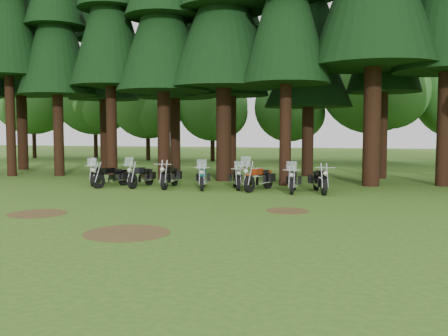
{
  "coord_description": "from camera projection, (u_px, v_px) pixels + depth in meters",
  "views": [
    {
      "loc": [
        6.48,
        -15.46,
        2.6
      ],
      "look_at": [
        1.23,
        5.0,
        1.0
      ],
      "focal_mm": 40.0,
      "sensor_mm": 36.0,
      "label": 1
    }
  ],
  "objects": [
    {
      "name": "motorcycle_6",
      "position": [
        259.0,
        179.0,
        21.52
      ],
      "size": [
        1.04,
        2.4,
        1.53
      ],
      "rotation": [
        0.0,
        0.0,
        -0.32
      ],
      "color": "black",
      "rests_on": "ground"
    },
    {
      "name": "motorcycle_2",
      "position": [
        141.0,
        177.0,
        22.86
      ],
      "size": [
        0.51,
        2.28,
        1.43
      ],
      "rotation": [
        0.0,
        0.0,
        -0.08
      ],
      "color": "black",
      "rests_on": "ground"
    },
    {
      "name": "pine_back_4",
      "position": [
        309.0,
        29.0,
        27.91
      ],
      "size": [
        4.94,
        4.94,
        13.78
      ],
      "color": "black",
      "rests_on": "ground"
    },
    {
      "name": "ground",
      "position": [
        152.0,
        208.0,
        16.74
      ],
      "size": [
        120.0,
        120.0,
        0.0
      ],
      "primitive_type": "plane",
      "color": "#36621B",
      "rests_on": "ground"
    },
    {
      "name": "dirt_patch_0",
      "position": [
        37.0,
        214.0,
        15.55
      ],
      "size": [
        1.8,
        1.8,
        0.01
      ],
      "primitive_type": "cylinder",
      "color": "#4C3D1E",
      "rests_on": "ground"
    },
    {
      "name": "motorcycle_3",
      "position": [
        170.0,
        177.0,
        22.58
      ],
      "size": [
        0.42,
        2.4,
        0.98
      ],
      "rotation": [
        0.0,
        0.0,
        0.08
      ],
      "color": "black",
      "rests_on": "ground"
    },
    {
      "name": "pine_back_2",
      "position": [
        174.0,
        15.0,
        31.0
      ],
      "size": [
        4.85,
        4.85,
        16.3
      ],
      "color": "black",
      "rests_on": "ground"
    },
    {
      "name": "motorcycle_0",
      "position": [
        98.0,
        176.0,
        23.81
      ],
      "size": [
        0.71,
        2.1,
        1.32
      ],
      "rotation": [
        0.0,
        0.0,
        0.22
      ],
      "color": "black",
      "rests_on": "ground"
    },
    {
      "name": "pine_back_3",
      "position": [
        231.0,
        6.0,
        28.6
      ],
      "size": [
        4.35,
        4.35,
        16.2
      ],
      "color": "black",
      "rests_on": "ground"
    },
    {
      "name": "motorcycle_8",
      "position": [
        320.0,
        181.0,
        20.76
      ],
      "size": [
        0.74,
        2.33,
        0.96
      ],
      "rotation": [
        0.0,
        0.0,
        0.25
      ],
      "color": "black",
      "rests_on": "ground"
    },
    {
      "name": "motorcycle_7",
      "position": [
        293.0,
        182.0,
        20.85
      ],
      "size": [
        0.43,
        2.18,
        1.37
      ],
      "rotation": [
        0.0,
        0.0,
        0.05
      ],
      "color": "black",
      "rests_on": "ground"
    },
    {
      "name": "decid_0",
      "position": [
        35.0,
        95.0,
        46.17
      ],
      "size": [
        8.0,
        7.78,
        10.0
      ],
      "color": "black",
      "rests_on": "ground"
    },
    {
      "name": "decid_3",
      "position": [
        215.0,
        108.0,
        41.84
      ],
      "size": [
        6.12,
        5.95,
        7.65
      ],
      "color": "black",
      "rests_on": "ground"
    },
    {
      "name": "dirt_patch_2",
      "position": [
        127.0,
        233.0,
        12.62
      ],
      "size": [
        2.2,
        2.2,
        0.01
      ],
      "primitive_type": "cylinder",
      "color": "#4C3D1E",
      "rests_on": "ground"
    },
    {
      "name": "decid_1",
      "position": [
        97.0,
        95.0,
        45.14
      ],
      "size": [
        7.91,
        7.69,
        9.88
      ],
      "color": "black",
      "rests_on": "ground"
    },
    {
      "name": "decid_2",
      "position": [
        150.0,
        103.0,
        42.88
      ],
      "size": [
        6.72,
        6.53,
        8.4
      ],
      "color": "black",
      "rests_on": "ground"
    },
    {
      "name": "pine_back_0",
      "position": [
        19.0,
        12.0,
        32.39
      ],
      "size": [
        5.0,
        5.0,
        17.21
      ],
      "color": "black",
      "rests_on": "ground"
    },
    {
      "name": "dirt_patch_1",
      "position": [
        287.0,
        211.0,
        16.1
      ],
      "size": [
        1.4,
        1.4,
        0.01
      ],
      "primitive_type": "cylinder",
      "color": "#4C3D1E",
      "rests_on": "ground"
    },
    {
      "name": "decid_4",
      "position": [
        292.0,
        109.0,
        41.44
      ],
      "size": [
        5.93,
        5.76,
        7.41
      ],
      "color": "black",
      "rests_on": "ground"
    },
    {
      "name": "motorcycle_5",
      "position": [
        237.0,
        179.0,
        22.15
      ],
      "size": [
        0.9,
        2.03,
        1.3
      ],
      "rotation": [
        0.0,
        0.0,
        0.33
      ],
      "color": "black",
      "rests_on": "ground"
    },
    {
      "name": "pine_front_2",
      "position": [
        55.0,
        3.0,
        27.91
      ],
      "size": [
        4.32,
        4.32,
        16.22
      ],
      "color": "black",
      "rests_on": "ground"
    },
    {
      "name": "pine_back_1",
      "position": [
        103.0,
        20.0,
        32.15
      ],
      "size": [
        4.52,
        4.52,
        16.22
      ],
      "color": "black",
      "rests_on": "ground"
    },
    {
      "name": "motorcycle_4",
      "position": [
        203.0,
        179.0,
        22.07
      ],
      "size": [
        0.82,
        2.18,
        1.38
      ],
      "rotation": [
        0.0,
        0.0,
        0.26
      ],
      "color": "black",
      "rests_on": "ground"
    },
    {
      "name": "motorcycle_1",
      "position": [
        111.0,
        177.0,
        22.89
      ],
      "size": [
        1.04,
        2.17,
        1.4
      ],
      "rotation": [
        0.0,
        0.0,
        -0.36
      ],
      "color": "black",
      "rests_on": "ground"
    },
    {
      "name": "decid_5",
      "position": [
        377.0,
        84.0,
        39.04
      ],
      "size": [
        8.45,
        8.21,
        10.56
      ],
      "color": "black",
      "rests_on": "ground"
    }
  ]
}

